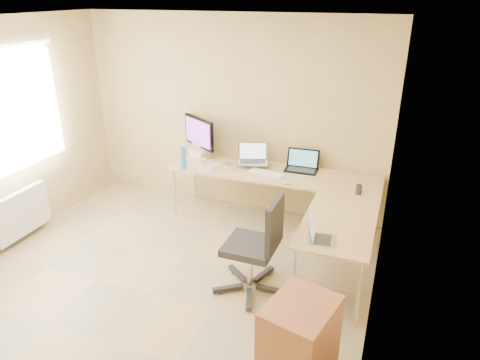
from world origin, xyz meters
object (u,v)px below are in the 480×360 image
at_px(monitor, 199,137).
at_px(cabinet, 299,346).
at_px(laptop_center, 253,154).
at_px(water_bottle, 183,158).
at_px(desk_return, 336,252).
at_px(office_chair, 250,247).
at_px(desk_fan, 200,148).
at_px(laptop_black, 302,161).
at_px(desk_main, 273,198).
at_px(mug, 203,162).
at_px(keyboard, 266,173).
at_px(laptop_return, 322,231).

xyz_separation_m(monitor, cabinet, (2.04, -2.59, -0.65)).
distance_m(laptop_center, water_bottle, 0.90).
distance_m(desk_return, monitor, 2.50).
xyz_separation_m(desk_return, laptop_center, (-1.29, 1.10, 0.54)).
relative_size(office_chair, cabinet, 1.37).
bearing_deg(desk_fan, monitor, 157.59).
relative_size(laptop_center, cabinet, 0.50).
relative_size(laptop_black, water_bottle, 1.37).
bearing_deg(desk_fan, laptop_center, -29.54).
xyz_separation_m(desk_main, laptop_center, (-0.32, 0.10, 0.54)).
height_order(mug, office_chair, office_chair).
bearing_deg(cabinet, laptop_center, 130.31).
bearing_deg(water_bottle, mug, 49.53).
bearing_deg(laptop_black, keyboard, -148.15).
height_order(keyboard, laptop_return, laptop_return).
bearing_deg(laptop_return, cabinet, 176.05).
bearing_deg(keyboard, laptop_center, 154.48).
relative_size(laptop_center, desk_fan, 1.60).
xyz_separation_m(desk_return, laptop_black, (-0.67, 1.18, 0.49)).
bearing_deg(mug, cabinet, -51.07).
height_order(desk_fan, laptop_return, desk_fan).
height_order(desk_main, keyboard, keyboard).
bearing_deg(desk_return, cabinet, -92.35).
bearing_deg(office_chair, mug, 131.09).
height_order(laptop_center, cabinet, laptop_center).
relative_size(water_bottle, office_chair, 0.28).
distance_m(laptop_return, cabinet, 1.07).
distance_m(laptop_center, laptop_return, 1.94).
relative_size(desk_main, desk_return, 2.04).
relative_size(keyboard, laptop_return, 1.45).
relative_size(desk_main, laptop_return, 8.66).
bearing_deg(desk_fan, office_chair, -73.48).
bearing_deg(laptop_black, desk_main, -152.40).
bearing_deg(desk_main, cabinet, -68.98).
bearing_deg(keyboard, water_bottle, -157.17).
relative_size(laptop_return, cabinet, 0.40).
xyz_separation_m(water_bottle, laptop_return, (2.00, -1.13, -0.05)).
height_order(desk_main, laptop_return, laptop_return).
height_order(laptop_black, water_bottle, water_bottle).
relative_size(laptop_black, keyboard, 0.93).
bearing_deg(desk_main, office_chair, -82.61).
height_order(laptop_black, desk_fan, laptop_black).
distance_m(laptop_black, mug, 1.28).
relative_size(mug, laptop_return, 0.28).
height_order(desk_return, cabinet, cabinet).
bearing_deg(keyboard, monitor, 176.24).
distance_m(monitor, laptop_center, 0.82).
relative_size(water_bottle, cabinet, 0.39).
bearing_deg(monitor, mug, -25.66).
relative_size(laptop_center, mug, 4.45).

